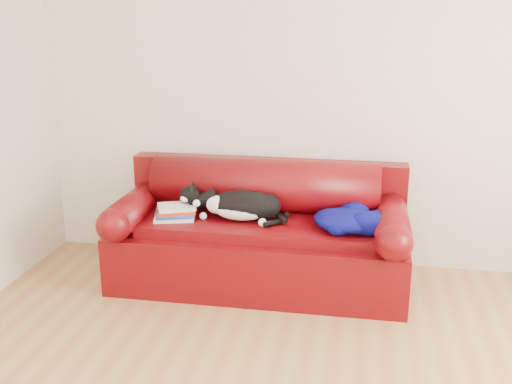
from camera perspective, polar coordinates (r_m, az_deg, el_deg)
room_shell at (r=2.56m, az=7.28°, el=10.91°), size 4.52×4.02×2.61m
sofa_base at (r=4.41m, az=0.33°, el=-5.73°), size 2.10×0.90×0.50m
sofa_back at (r=4.54m, az=0.87°, el=-1.02°), size 2.10×1.01×0.88m
book_stack at (r=4.34m, az=-7.68°, el=-1.91°), size 0.33×0.28×0.10m
cat at (r=4.27m, az=-1.23°, el=-1.35°), size 0.73×0.29×0.26m
blanket at (r=4.13m, az=8.83°, el=-2.58°), size 0.52×0.45×0.16m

